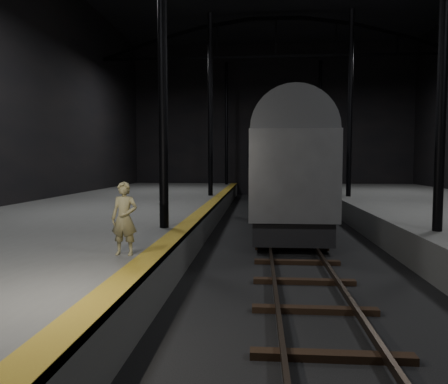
# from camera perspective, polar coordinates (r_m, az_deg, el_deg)

# --- Properties ---
(ground) EXTENTS (44.00, 44.00, 0.00)m
(ground) POSITION_cam_1_polar(r_m,az_deg,el_deg) (16.58, 8.32, -6.12)
(ground) COLOR black
(ground) RESTS_ON ground
(platform_left) EXTENTS (9.00, 43.80, 1.00)m
(platform_left) POSITION_cam_1_polar(r_m,az_deg,el_deg) (17.68, -16.78, -3.98)
(platform_left) COLOR #535350
(platform_left) RESTS_ON ground
(tactile_strip) EXTENTS (0.50, 43.80, 0.01)m
(tactile_strip) POSITION_cam_1_polar(r_m,az_deg,el_deg) (16.55, -2.96, -2.59)
(tactile_strip) COLOR brown
(tactile_strip) RESTS_ON platform_left
(track) EXTENTS (2.40, 43.00, 0.24)m
(track) POSITION_cam_1_polar(r_m,az_deg,el_deg) (16.57, 8.32, -5.89)
(track) COLOR #3F3328
(track) RESTS_ON ground
(train) EXTENTS (2.89, 19.27, 5.15)m
(train) POSITION_cam_1_polar(r_m,az_deg,el_deg) (22.90, 7.33, 3.90)
(train) COLOR #929499
(train) RESTS_ON ground
(woman) EXTENTS (0.57, 0.39, 1.49)m
(woman) POSITION_cam_1_polar(r_m,az_deg,el_deg) (9.09, -12.88, -3.40)
(woman) COLOR #928859
(woman) RESTS_ON platform_left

